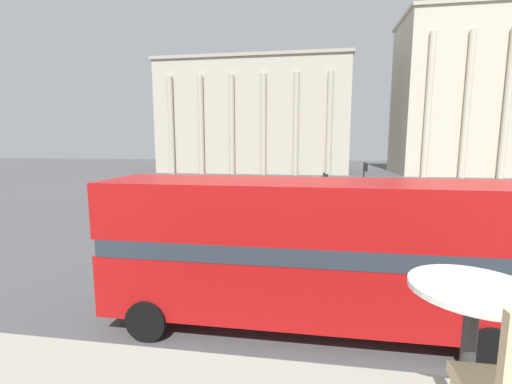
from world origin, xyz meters
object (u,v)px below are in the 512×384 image
plaza_building_right (486,96)px  traffic_light_far (365,177)px  pedestrian_black (218,188)px  plaza_building_left (253,117)px  cafe_dining_table (471,323)px  double_decker_bus (307,248)px  traffic_light_near (415,218)px  pedestrian_white (319,188)px  traffic_light_mid (325,190)px

plaza_building_right → traffic_light_far: (-22.80, -31.37, -10.12)m
plaza_building_right → pedestrian_black: size_ratio=15.36×
plaza_building_left → traffic_light_far: size_ratio=9.28×
cafe_dining_table → pedestrian_black: (-9.01, 28.53, -3.17)m
double_decker_bus → traffic_light_near: bearing=51.0°
double_decker_bus → plaza_building_left: 53.21m
traffic_light_far → traffic_light_near: bearing=-92.1°
plaza_building_left → pedestrian_black: plaza_building_left is taller
plaza_building_left → pedestrian_white: plaza_building_left is taller
plaza_building_right → traffic_light_mid: 48.04m
pedestrian_white → traffic_light_mid: bearing=60.2°
plaza_building_right → pedestrian_black: (-35.57, -30.33, -11.44)m
plaza_building_left → traffic_light_mid: bearing=-74.3°
traffic_light_far → pedestrian_black: (-12.77, 1.04, -1.32)m
plaza_building_right → traffic_light_near: plaza_building_right is taller
plaza_building_left → traffic_light_far: plaza_building_left is taller
traffic_light_near → traffic_light_mid: (-2.97, 8.39, -0.13)m
traffic_light_mid → double_decker_bus: bearing=-94.5°
traffic_light_near → pedestrian_black: (-12.18, 16.88, -1.26)m
traffic_light_mid → pedestrian_black: size_ratio=1.86×
traffic_light_mid → pedestrian_black: bearing=137.3°
plaza_building_right → traffic_light_far: 40.08m
traffic_light_mid → traffic_light_far: 8.26m
plaza_building_left → plaza_building_right: (37.27, -0.13, 2.88)m
plaza_building_left → double_decker_bus: bearing=-79.2°
cafe_dining_table → plaza_building_left: size_ratio=0.02×
pedestrian_white → cafe_dining_table: bearing=59.4°
plaza_building_left → plaza_building_right: plaza_building_right is taller
traffic_light_mid → traffic_light_far: traffic_light_far is taller
pedestrian_white → plaza_building_right: bearing=-162.7°
cafe_dining_table → pedestrian_black: bearing=107.5°
traffic_light_near → traffic_light_mid: traffic_light_near is taller
double_decker_bus → plaza_building_left: size_ratio=0.33×
traffic_light_mid → traffic_light_near: bearing=-70.5°
cafe_dining_table → pedestrian_white: 29.93m
double_decker_bus → plaza_building_left: (-9.90, 51.78, 7.27)m
traffic_light_mid → pedestrian_black: traffic_light_mid is taller
traffic_light_mid → traffic_light_far: bearing=64.5°
cafe_dining_table → plaza_building_right: (26.56, 58.85, 8.26)m
cafe_dining_table → plaza_building_right: 65.09m
plaza_building_right → cafe_dining_table: bearing=-114.3°
double_decker_bus → cafe_dining_table: (0.81, -7.20, 1.89)m
plaza_building_left → pedestrian_white: 32.31m
cafe_dining_table → traffic_light_far: 27.80m
double_decker_bus → plaza_building_right: 59.33m
traffic_light_far → pedestrian_black: 12.88m
plaza_building_right → traffic_light_mid: plaza_building_right is taller
cafe_dining_table → traffic_light_mid: 20.14m
traffic_light_near → pedestrian_black: traffic_light_near is taller
cafe_dining_table → plaza_building_right: bearing=65.7°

